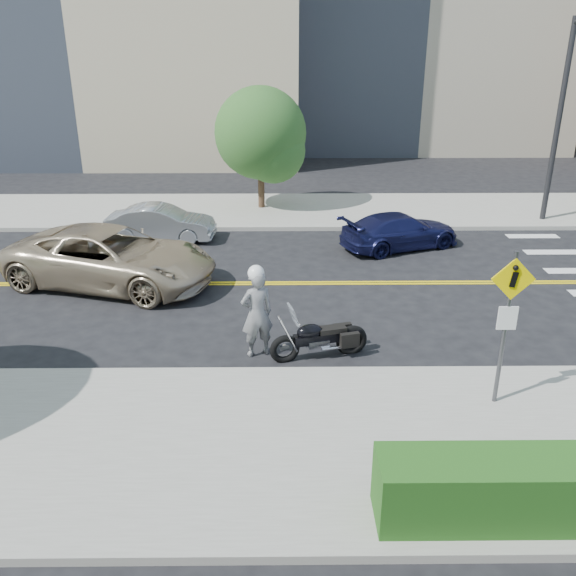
% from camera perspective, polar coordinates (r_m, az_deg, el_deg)
% --- Properties ---
extents(ground_plane, '(120.00, 120.00, 0.00)m').
position_cam_1_polar(ground_plane, '(17.39, -1.14, 0.44)').
color(ground_plane, black).
rests_on(ground_plane, ground).
extents(sidewalk_near, '(60.00, 5.00, 0.15)m').
position_cam_1_polar(sidewalk_near, '(10.78, -1.51, -14.43)').
color(sidewalk_near, '#9E9B91').
rests_on(sidewalk_near, ground_plane).
extents(sidewalk_far, '(60.00, 5.00, 0.15)m').
position_cam_1_polar(sidewalk_far, '(24.48, -0.99, 7.26)').
color(sidewalk_far, '#9E9B91').
rests_on(sidewalk_far, ground_plane).
extents(traffic_light, '(0.28, 4.50, 7.00)m').
position_cam_1_polar(traffic_light, '(23.41, 25.26, 15.96)').
color(traffic_light, black).
rests_on(traffic_light, sidewalk_far).
extents(pedestrian_sign, '(0.78, 0.08, 3.00)m').
position_cam_1_polar(pedestrian_sign, '(11.54, 19.85, -2.35)').
color(pedestrian_sign, '#4C4C51').
rests_on(pedestrian_sign, sidewalk_near).
extents(motorcyclist, '(0.85, 0.71, 2.11)m').
position_cam_1_polar(motorcyclist, '(13.17, -2.93, -2.18)').
color(motorcyclist, '#ACABB0').
rests_on(motorcyclist, ground).
extents(motorcycle, '(2.24, 1.18, 1.30)m').
position_cam_1_polar(motorcycle, '(13.24, 3.01, -3.96)').
color(motorcycle, black).
rests_on(motorcycle, ground).
extents(suv, '(6.39, 4.25, 1.63)m').
position_cam_1_polar(suv, '(17.73, -16.21, 2.77)').
color(suv, tan).
rests_on(suv, ground).
extents(parked_car_silver, '(3.71, 1.49, 1.20)m').
position_cam_1_polar(parked_car_silver, '(21.41, -11.79, 5.97)').
color(parked_car_silver, '#9A9DA1').
rests_on(parked_car_silver, ground).
extents(parked_car_blue, '(4.36, 3.07, 1.17)m').
position_cam_1_polar(parked_car_blue, '(20.48, 10.44, 5.27)').
color(parked_car_blue, '#181B49').
rests_on(parked_car_blue, ground).
extents(tree_far_a, '(3.53, 3.53, 4.83)m').
position_cam_1_polar(tree_far_a, '(24.16, -2.60, 14.27)').
color(tree_far_a, '#382619').
rests_on(tree_far_a, ground).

